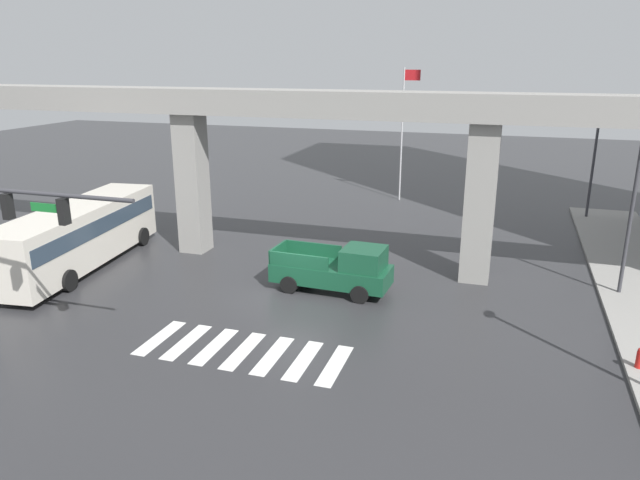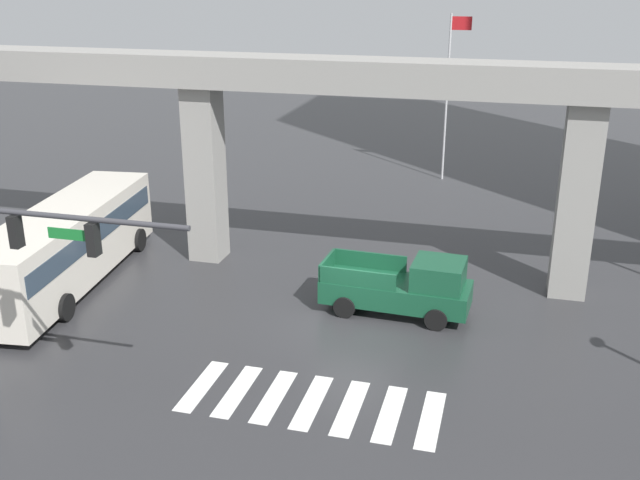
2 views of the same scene
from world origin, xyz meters
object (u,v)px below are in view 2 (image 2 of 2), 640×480
at_px(flagpole, 449,85).
at_px(city_bus, 67,241).
at_px(pickup_truck, 404,287).
at_px(traffic_signal_mast, 23,257).

bearing_deg(flagpole, city_bus, -122.94).
bearing_deg(pickup_truck, city_bus, -176.81).
height_order(city_bus, traffic_signal_mast, traffic_signal_mast).
bearing_deg(flagpole, traffic_signal_mast, -107.09).
bearing_deg(city_bus, traffic_signal_mast, -62.16).
height_order(pickup_truck, traffic_signal_mast, traffic_signal_mast).
height_order(pickup_truck, flagpole, flagpole).
bearing_deg(city_bus, flagpole, 57.06).
relative_size(city_bus, flagpole, 1.21).
xyz_separation_m(pickup_truck, flagpole, (-0.53, 18.04, 4.33)).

